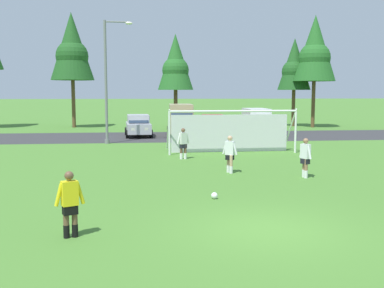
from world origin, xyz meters
name	(u,v)px	position (x,y,z in m)	size (l,w,h in m)	color
ground_plane	(197,153)	(0.00, 15.00, 0.00)	(400.00, 400.00, 0.00)	#477A2D
parking_lot_strip	(183,136)	(0.00, 24.63, 0.00)	(52.00, 8.40, 0.01)	#333335
soccer_ball	(214,196)	(-0.80, 3.48, 0.11)	(0.22, 0.22, 0.22)	white
soccer_goal	(231,130)	(1.96, 14.97, 1.29)	(7.47, 2.14, 2.57)	white
referee	(70,204)	(-4.91, -0.10, 0.82)	(0.73, 0.38, 1.64)	brown
player_striker_near	(183,144)	(-1.04, 12.52, 0.82)	(0.72, 0.39, 1.64)	brown
player_midfield_center	(230,154)	(0.62, 8.21, 0.82)	(0.63, 0.52, 1.64)	tan
player_winger_left	(305,158)	(3.50, 6.80, 0.82)	(0.38, 0.73, 1.64)	#936B4C
parked_car_slot_far_left	(138,125)	(-3.52, 25.05, 0.88)	(2.25, 4.31, 1.72)	#B2B2BC
parked_car_slot_left	(181,119)	(-0.08, 25.67, 1.34)	(2.34, 4.88, 2.52)	tan
parked_car_slot_center_left	(214,126)	(2.40, 24.23, 0.88)	(2.17, 4.27, 1.72)	red
parked_car_slot_center	(257,121)	(6.15, 25.40, 1.11)	(2.20, 4.63, 2.16)	silver
tree_mid_left	(72,49)	(-9.95, 34.92, 7.70)	(4.20, 4.20, 11.20)	brown
tree_center_back	(176,64)	(-0.05, 31.91, 6.11)	(3.34, 3.34, 8.90)	brown
tree_mid_right	(294,66)	(12.25, 34.30, 6.13)	(3.35, 3.35, 8.93)	brown
tree_right_edge	(315,50)	(13.69, 32.56, 7.54)	(4.11, 4.11, 10.97)	brown
street_lamp	(108,81)	(-5.43, 20.25, 4.28)	(2.00, 0.32, 8.27)	slate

